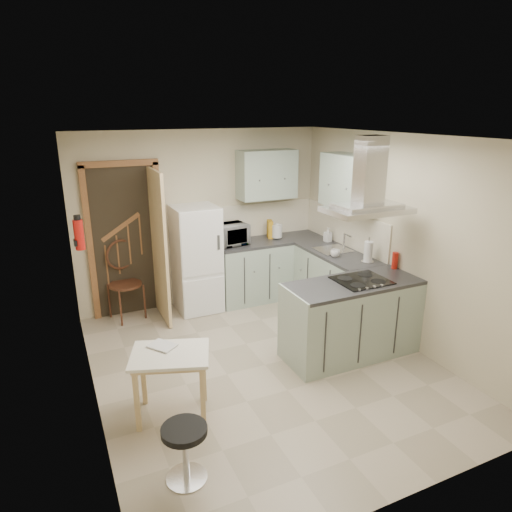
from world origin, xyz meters
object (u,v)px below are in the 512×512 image
peninsula (352,318)px  microwave (228,235)px  fridge (197,259)px  stool (185,453)px  bentwood_chair (125,285)px  drop_leaf_table (172,384)px  extractor_hood (367,210)px

peninsula → microwave: (-0.75, 1.98, 0.60)m
fridge → stool: (-1.08, -3.04, -0.51)m
stool → microwave: bearing=62.8°
stool → fridge: bearing=70.4°
bentwood_chair → microwave: microwave is taller
drop_leaf_table → extractor_hood: bearing=25.5°
fridge → extractor_hood: extractor_hood is taller
fridge → extractor_hood: bearing=-56.2°
drop_leaf_table → microwave: 2.74m
peninsula → extractor_hood: 1.27m
fridge → extractor_hood: (1.32, -1.98, 0.97)m
fridge → bentwood_chair: 1.02m
bentwood_chair → microwave: bearing=-20.7°
bentwood_chair → microwave: (1.46, -0.10, 0.56)m
fridge → microwave: 0.56m
stool → extractor_hood: bearing=23.7°
peninsula → drop_leaf_table: bearing=-173.6°
microwave → peninsula: bearing=-75.9°
extractor_hood → microwave: 2.25m
microwave → drop_leaf_table: bearing=-129.6°
peninsula → extractor_hood: extractor_hood is taller
drop_leaf_table → bentwood_chair: 2.33m
bentwood_chair → stool: (-0.10, -3.14, -0.25)m
drop_leaf_table → bentwood_chair: (-0.02, 2.33, 0.16)m
fridge → drop_leaf_table: fridge is taller
fridge → peninsula: bearing=-58.3°
peninsula → extractor_hood: (0.10, 0.00, 1.27)m
stool → microwave: 3.51m
bentwood_chair → peninsula: bearing=-59.9°
drop_leaf_table → microwave: size_ratio=1.29×
peninsula → stool: (-2.30, -1.06, -0.21)m
stool → drop_leaf_table: bearing=82.0°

